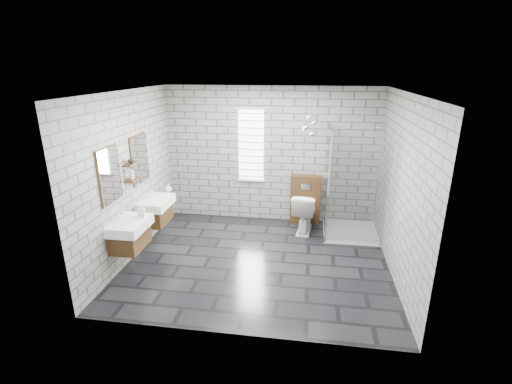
% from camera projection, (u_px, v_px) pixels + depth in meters
% --- Properties ---
extents(floor, '(4.20, 3.60, 0.02)m').
position_uv_depth(floor, '(258.00, 261.00, 6.13)').
color(floor, black).
rests_on(floor, ground).
extents(ceiling, '(4.20, 3.60, 0.02)m').
position_uv_depth(ceiling, '(258.00, 91.00, 5.25)').
color(ceiling, white).
rests_on(ceiling, wall_back).
extents(wall_back, '(4.20, 0.02, 2.70)m').
position_uv_depth(wall_back, '(271.00, 156.00, 7.38)').
color(wall_back, gray).
rests_on(wall_back, floor).
extents(wall_front, '(4.20, 0.02, 2.70)m').
position_uv_depth(wall_front, '(234.00, 232.00, 4.00)').
color(wall_front, gray).
rests_on(wall_front, floor).
extents(wall_left, '(0.02, 3.60, 2.70)m').
position_uv_depth(wall_left, '(129.00, 177.00, 5.98)').
color(wall_left, gray).
rests_on(wall_left, floor).
extents(wall_right, '(0.02, 3.60, 2.70)m').
position_uv_depth(wall_right, '(401.00, 189.00, 5.39)').
color(wall_right, gray).
rests_on(wall_right, floor).
extents(vanity_left, '(0.47, 0.70, 1.57)m').
position_uv_depth(vanity_left, '(127.00, 226.00, 5.59)').
color(vanity_left, '#432B14').
rests_on(vanity_left, wall_left).
extents(vanity_right, '(0.47, 0.70, 1.57)m').
position_uv_depth(vanity_right, '(154.00, 204.00, 6.50)').
color(vanity_right, '#432B14').
rests_on(vanity_right, wall_left).
extents(shelf_lower, '(0.14, 0.30, 0.03)m').
position_uv_depth(shelf_lower, '(132.00, 180.00, 5.93)').
color(shelf_lower, '#432B14').
rests_on(shelf_lower, wall_left).
extents(shelf_upper, '(0.14, 0.30, 0.03)m').
position_uv_depth(shelf_upper, '(131.00, 164.00, 5.85)').
color(shelf_upper, '#432B14').
rests_on(shelf_upper, wall_left).
extents(window, '(0.56, 0.05, 1.48)m').
position_uv_depth(window, '(251.00, 145.00, 7.35)').
color(window, white).
rests_on(window, wall_back).
extents(cistern_panel, '(0.60, 0.20, 1.00)m').
position_uv_depth(cistern_panel, '(305.00, 199.00, 7.45)').
color(cistern_panel, '#432B14').
rests_on(cistern_panel, floor).
extents(flush_plate, '(0.18, 0.01, 0.12)m').
position_uv_depth(flush_plate, '(306.00, 187.00, 7.26)').
color(flush_plate, silver).
rests_on(flush_plate, cistern_panel).
extents(shower_enclosure, '(1.00, 1.00, 2.03)m').
position_uv_depth(shower_enclosure, '(347.00, 211.00, 6.86)').
color(shower_enclosure, white).
rests_on(shower_enclosure, floor).
extents(pendant_cluster, '(0.25, 0.26, 0.86)m').
position_uv_depth(pendant_cluster, '(309.00, 126.00, 6.65)').
color(pendant_cluster, silver).
rests_on(pendant_cluster, ceiling).
extents(toilet, '(0.52, 0.80, 0.77)m').
position_uv_depth(toilet, '(305.00, 212.00, 7.12)').
color(toilet, white).
rests_on(toilet, floor).
extents(soap_bottle_a, '(0.11, 0.11, 0.20)m').
position_uv_depth(soap_bottle_a, '(141.00, 211.00, 5.65)').
color(soap_bottle_a, '#B2B2B2').
rests_on(soap_bottle_a, vanity_left).
extents(soap_bottle_b, '(0.14, 0.14, 0.15)m').
position_uv_depth(soap_bottle_b, '(168.00, 188.00, 6.80)').
color(soap_bottle_b, '#B2B2B2').
rests_on(soap_bottle_b, vanity_right).
extents(soap_bottle_c, '(0.08, 0.08, 0.21)m').
position_uv_depth(soap_bottle_c, '(131.00, 173.00, 5.87)').
color(soap_bottle_c, '#B2B2B2').
rests_on(soap_bottle_c, shelf_lower).
extents(vase, '(0.11, 0.11, 0.10)m').
position_uv_depth(vase, '(131.00, 160.00, 5.83)').
color(vase, '#B2B2B2').
rests_on(vase, shelf_upper).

